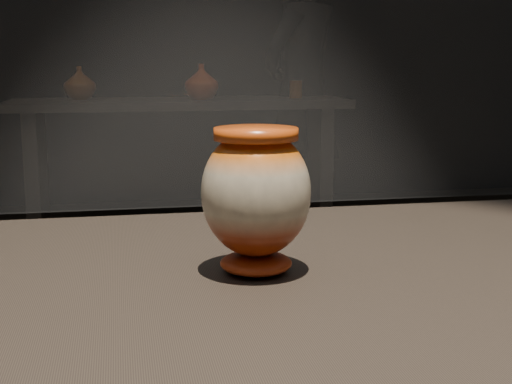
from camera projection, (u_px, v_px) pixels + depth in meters
main_vase at (256, 195)px, 0.81m from camera, size 0.16×0.16×0.17m
back_shelf at (181, 143)px, 4.31m from camera, size 2.00×0.60×0.90m
back_vase_left at (80, 83)px, 4.19m from camera, size 0.25×0.25×0.19m
back_vase_mid at (202, 82)px, 4.22m from camera, size 0.28×0.28×0.21m
back_vase_right at (296, 89)px, 4.38m from camera, size 0.08×0.08×0.11m
visitor at (302, 91)px, 4.67m from camera, size 0.80×0.78×1.86m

